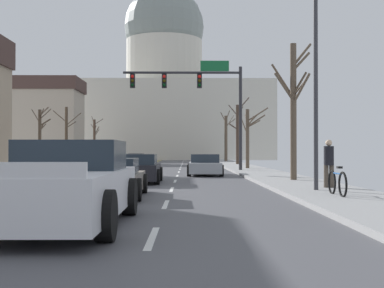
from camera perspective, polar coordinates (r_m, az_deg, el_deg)
ground at (r=17.34m, az=-14.13°, el=-5.27°), size 20.00×180.00×0.20m
signal_gantry at (r=34.62m, az=0.79°, el=5.85°), size 7.91×0.41×7.26m
street_lamp_right at (r=17.50m, az=12.51°, el=12.10°), size 2.33×0.24×8.78m
capitol_building at (r=91.43m, az=-3.08°, el=4.87°), size 35.64×23.89×32.60m
sedan_near_00 at (r=29.69m, az=1.41°, el=-2.37°), size 2.05×4.67×1.20m
sedan_near_01 at (r=22.91m, az=-5.99°, el=-2.76°), size 2.10×4.53×1.26m
sedan_near_02 at (r=15.78m, az=-8.98°, el=-3.80°), size 2.11×4.53×1.17m
pickup_truck_near_03 at (r=10.00m, az=-13.79°, el=-4.53°), size 2.36×5.54×1.59m
sedan_oncoming_00 at (r=41.91m, az=-13.63°, el=-1.85°), size 2.06×4.57×1.25m
sedan_oncoming_01 at (r=50.00m, az=-11.15°, el=-1.69°), size 2.21×4.34×1.21m
sedan_oncoming_02 at (r=62.17m, az=-6.16°, el=-1.57°), size 2.22×4.39×1.10m
flank_building_02 at (r=67.73m, az=-17.56°, el=2.52°), size 13.26×6.73×10.37m
bare_tree_00 at (r=23.02m, az=11.11°, el=4.25°), size 1.95×2.16×6.13m
bare_tree_02 at (r=49.86m, az=5.05°, el=1.24°), size 1.85×2.56×6.28m
bare_tree_03 at (r=72.22m, az=-10.67°, el=0.57°), size 1.78×1.89×6.12m
bare_tree_04 at (r=38.03m, az=6.22°, el=1.03°), size 1.92×2.28×4.37m
bare_tree_05 at (r=52.55m, az=-13.63°, el=1.07°), size 2.67×1.92×5.60m
bare_tree_06 at (r=64.63m, az=3.76°, el=0.76°), size 1.78×2.03×6.24m
bare_tree_07 at (r=44.55m, az=-16.32°, el=1.05°), size 2.04×2.43×5.01m
pedestrian_00 at (r=18.35m, az=14.80°, el=-1.83°), size 0.35×0.34×1.63m
bicycle_parked at (r=15.24m, az=15.66°, el=-4.13°), size 0.12×1.77×0.85m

